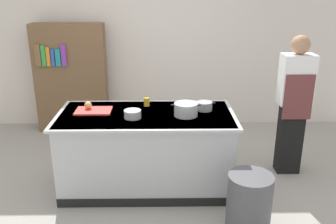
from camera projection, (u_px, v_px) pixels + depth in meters
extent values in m
plane|color=#9E9991|center=(147.00, 185.00, 4.41)|extent=(10.00, 10.00, 0.00)
cube|color=silver|center=(151.00, 34.00, 5.89)|extent=(6.40, 0.12, 3.00)
cube|color=#B7BABF|center=(147.00, 151.00, 4.26)|extent=(1.90, 0.90, 0.90)
cube|color=#B7BABF|center=(146.00, 115.00, 4.11)|extent=(1.98, 0.98, 0.03)
cube|color=black|center=(146.00, 203.00, 3.97)|extent=(1.90, 0.01, 0.10)
cube|color=red|center=(94.00, 111.00, 4.18)|extent=(0.40, 0.28, 0.02)
sphere|color=tan|center=(88.00, 105.00, 4.20)|extent=(0.08, 0.08, 0.08)
cylinder|color=#B7BABF|center=(186.00, 109.00, 4.04)|extent=(0.26, 0.26, 0.14)
cube|color=black|center=(173.00, 105.00, 4.02)|extent=(0.04, 0.02, 0.01)
cube|color=black|center=(199.00, 105.00, 4.02)|extent=(0.04, 0.02, 0.01)
cylinder|color=#99999E|center=(204.00, 106.00, 4.22)|extent=(0.18, 0.18, 0.10)
cube|color=black|center=(195.00, 103.00, 4.20)|extent=(0.04, 0.02, 0.01)
cube|color=black|center=(214.00, 103.00, 4.21)|extent=(0.04, 0.02, 0.01)
cylinder|color=#B7BABF|center=(133.00, 114.00, 3.97)|extent=(0.18, 0.18, 0.09)
cylinder|color=yellow|center=(147.00, 102.00, 4.36)|extent=(0.07, 0.07, 0.10)
cylinder|color=#4C4C51|center=(249.00, 204.00, 3.51)|extent=(0.43, 0.43, 0.60)
cube|color=black|center=(290.00, 138.00, 4.60)|extent=(0.28, 0.20, 0.90)
cube|color=white|center=(297.00, 80.00, 4.35)|extent=(0.38, 0.24, 0.60)
sphere|color=#A87A5B|center=(301.00, 45.00, 4.21)|extent=(0.22, 0.22, 0.22)
cube|color=brown|center=(298.00, 97.00, 4.29)|extent=(0.34, 0.02, 0.54)
cube|color=brown|center=(71.00, 78.00, 5.80)|extent=(1.10, 0.28, 1.70)
cube|color=brown|center=(38.00, 55.00, 5.51)|extent=(0.09, 0.03, 0.33)
cube|color=green|center=(43.00, 56.00, 5.52)|extent=(0.06, 0.03, 0.31)
cube|color=orange|center=(48.00, 57.00, 5.52)|extent=(0.06, 0.03, 0.29)
cube|color=#3351B7|center=(53.00, 58.00, 5.53)|extent=(0.05, 0.03, 0.26)
cube|color=teal|center=(58.00, 58.00, 5.53)|extent=(0.07, 0.03, 0.26)
cube|color=purple|center=(64.00, 55.00, 5.52)|extent=(0.07, 0.03, 0.33)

